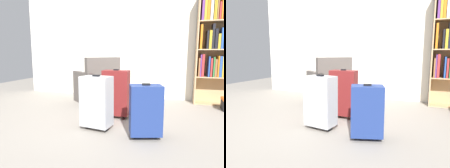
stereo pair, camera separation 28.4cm
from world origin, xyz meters
TOP-DOWN VIEW (x-y plane):
  - ground_plane at (0.00, 0.00)m, footprint 9.09×9.09m
  - back_wall at (0.00, 2.12)m, footprint 5.19×0.10m
  - armchair at (-0.55, 1.39)m, footprint 0.99×0.99m
  - mug at (-0.00, 1.46)m, footprint 0.12×0.08m
  - suitcase_dark_red at (0.09, 0.54)m, footprint 0.39×0.20m
  - suitcase_navy_blue at (0.63, -0.09)m, footprint 0.41×0.34m
  - suitcase_silver at (-0.01, -0.00)m, footprint 0.40×0.29m

SIDE VIEW (x-z plane):
  - ground_plane at x=0.00m, z-range 0.00..0.00m
  - mug at x=0.00m, z-range 0.00..0.10m
  - armchair at x=-0.55m, z-range -0.13..0.77m
  - suitcase_navy_blue at x=0.63m, z-range 0.01..0.65m
  - suitcase_silver at x=-0.01m, z-range 0.01..0.72m
  - suitcase_dark_red at x=0.09m, z-range 0.01..0.76m
  - back_wall at x=0.00m, z-range 0.00..2.60m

